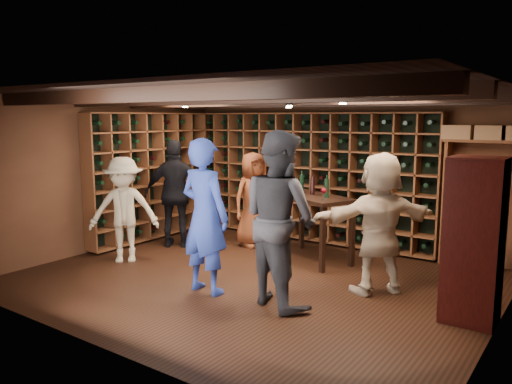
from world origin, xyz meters
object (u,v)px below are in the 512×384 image
Objects in this scene: guest_woman_black at (176,194)px; tasting_table at (312,204)px; display_cabinet at (473,244)px; guest_red_floral at (254,199)px; man_grey_suit at (280,219)px; guest_khaki at (124,210)px; man_blue_shirt at (205,216)px; guest_beige at (379,223)px.

tasting_table is at bearing 160.89° from guest_woman_black.
guest_red_floral is (-3.76, 1.28, -0.05)m from display_cabinet.
man_grey_suit is 1.13× the size of guest_woman_black.
guest_khaki is at bearing 171.56° from guest_red_floral.
tasting_table is at bearing 156.74° from display_cabinet.
display_cabinet is 4.83m from guest_woman_black.
guest_woman_black is 2.34m from tasting_table.
man_grey_suit reaches higher than tasting_table.
guest_woman_black reaches higher than tasting_table.
man_grey_suit is 1.37× the size of tasting_table.
man_blue_shirt is 0.95× the size of man_grey_suit.
guest_beige reaches higher than guest_red_floral.
man_grey_suit reaches higher than guest_khaki.
guest_khaki is 2.85m from tasting_table.
guest_red_floral is at bearing 17.21° from guest_khaki.
guest_khaki is at bearing 54.99° from guest_woman_black.
tasting_table is (1.21, -0.18, 0.07)m from guest_red_floral.
man_grey_suit is at bearing -49.22° from tasting_table.
man_blue_shirt is 1.92m from guest_khaki.
man_grey_suit reaches higher than man_blue_shirt.
tasting_table is at bearing -98.62° from man_blue_shirt.
man_blue_shirt is 1.30× the size of tasting_table.
display_cabinet is at bearing -138.76° from man_grey_suit.
guest_woman_black is 1.02× the size of guest_beige.
man_grey_suit is at bearing -166.47° from man_blue_shirt.
man_blue_shirt is 1.21× the size of guest_khaki.
guest_khaki is (-1.89, 0.32, -0.17)m from man_blue_shirt.
display_cabinet is 3.97m from guest_red_floral.
guest_red_floral is (-1.80, 2.02, -0.22)m from man_grey_suit.
tasting_table is (2.26, 0.61, -0.03)m from guest_woman_black.
tasting_table is (-0.59, 1.84, -0.15)m from man_grey_suit.
man_blue_shirt is at bearing 31.87° from man_grey_suit.
display_cabinet is at bearing -87.94° from guest_red_floral.
man_blue_shirt is (-2.93, -0.94, 0.11)m from display_cabinet.
guest_khaki is at bearing 18.11° from man_grey_suit.
guest_woman_black is 3.66m from guest_beige.
tasting_table is (0.39, 2.03, -0.10)m from man_blue_shirt.
guest_woman_black is at bearing 174.22° from display_cabinet.
guest_beige is at bearing -29.55° from guest_khaki.
guest_woman_black reaches higher than display_cabinet.
guest_khaki is at bearing -7.32° from man_blue_shirt.
guest_woman_black is (-1.87, 1.42, -0.06)m from man_blue_shirt.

